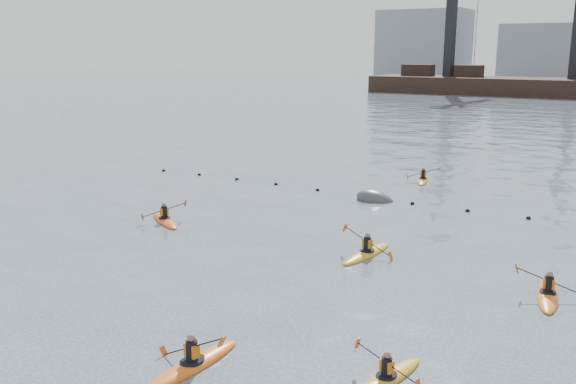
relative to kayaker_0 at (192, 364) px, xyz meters
name	(u,v)px	position (x,y,z in m)	size (l,w,h in m)	color
float_line	(388,199)	(-2.19, 20.11, -0.08)	(33.24, 0.73, 0.24)	black
barge_pier	(570,86)	(-1.91, 107.57, 1.79)	(72.00, 19.30, 29.50)	black
kayaker_0	(192,364)	(0.00, 0.00, 0.00)	(2.42, 3.50, 1.40)	orange
kayaker_1	(386,378)	(4.74, 1.94, -0.01)	(1.97, 3.01, 1.00)	gold
kayaker_2	(165,219)	(-10.14, 10.45, 0.00)	(3.23, 2.43, 1.12)	#F05216
kayaker_3	(367,253)	(0.46, 10.79, 0.00)	(2.36, 3.49, 1.29)	gold
kayaker_4	(548,294)	(7.53, 9.87, 0.00)	(2.28, 3.40, 1.20)	orange
kayaker_5	(423,179)	(-2.10, 26.06, -0.01)	(2.15, 3.23, 1.16)	gold
mooring_buoy	(375,200)	(-2.78, 19.65, -0.11)	(2.20, 1.30, 1.10)	#3D4042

